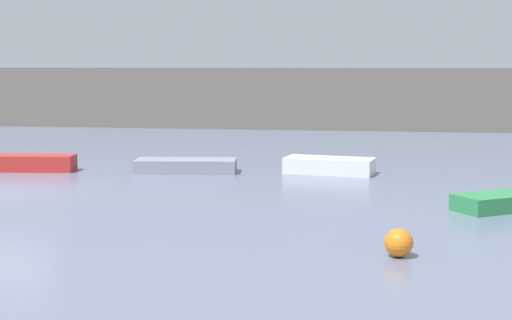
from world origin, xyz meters
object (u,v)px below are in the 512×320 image
(rowboat_grey, at_px, (186,166))
(rowboat_white, at_px, (329,166))
(rowboat_red, at_px, (30,163))
(mooring_buoy, at_px, (399,243))
(rowboat_green, at_px, (511,201))

(rowboat_grey, relative_size, rowboat_white, 1.15)
(rowboat_red, height_order, mooring_buoy, rowboat_red)
(rowboat_red, bearing_deg, rowboat_grey, -1.59)
(rowboat_grey, height_order, rowboat_white, rowboat_white)
(rowboat_grey, distance_m, mooring_buoy, 12.34)
(rowboat_green, bearing_deg, rowboat_red, 129.99)
(rowboat_green, xyz_separation_m, mooring_buoy, (-2.97, -5.27, 0.06))
(rowboat_white, bearing_deg, rowboat_red, -164.05)
(rowboat_grey, bearing_deg, mooring_buoy, -63.68)
(mooring_buoy, bearing_deg, rowboat_grey, 123.31)
(rowboat_grey, xyz_separation_m, rowboat_green, (9.75, -5.04, -0.02))
(rowboat_red, distance_m, mooring_buoy, 15.62)
(rowboat_grey, xyz_separation_m, rowboat_white, (4.84, 0.49, 0.04))
(mooring_buoy, bearing_deg, rowboat_red, 141.21)
(rowboat_green, distance_m, mooring_buoy, 6.05)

